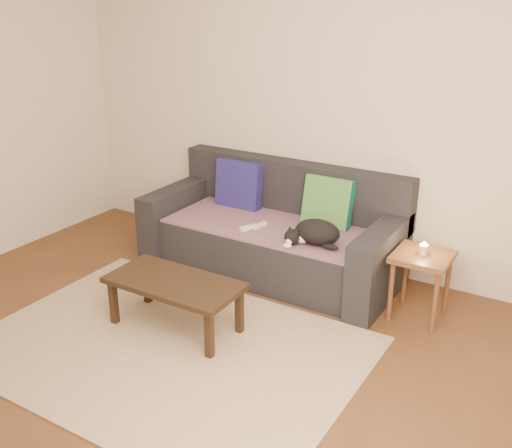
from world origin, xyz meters
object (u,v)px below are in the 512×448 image
object	(u,v)px
wii_remote_a	(260,225)
side_table	(422,265)
sofa	(274,236)
wii_remote_b	(248,227)
coffee_table	(175,287)
cat	(315,233)

from	to	relation	value
wii_remote_a	side_table	xyz separation A→B (m)	(1.31, 0.04, -0.05)
sofa	wii_remote_b	world-z (taller)	sofa
wii_remote_a	wii_remote_b	world-z (taller)	same
wii_remote_b	coffee_table	xyz separation A→B (m)	(-0.02, -0.92, -0.13)
side_table	wii_remote_a	bearing A→B (deg)	-178.17
cat	coffee_table	distance (m)	1.13
side_table	coffee_table	xyz separation A→B (m)	(-1.39, -1.05, -0.08)
sofa	cat	bearing A→B (deg)	-26.97
cat	coffee_table	size ratio (longest dim) A/B	0.46
sofa	cat	world-z (taller)	sofa
cat	side_table	distance (m)	0.80
wii_remote_a	wii_remote_b	distance (m)	0.10
wii_remote_a	coffee_table	world-z (taller)	wii_remote_a
wii_remote_b	side_table	world-z (taller)	side_table
wii_remote_b	coffee_table	distance (m)	0.93
side_table	cat	bearing A→B (deg)	-171.39
wii_remote_a	coffee_table	distance (m)	1.02
cat	coffee_table	xyz separation A→B (m)	(-0.60, -0.93, -0.20)
sofa	cat	distance (m)	0.59
cat	side_table	xyz separation A→B (m)	(0.79, 0.12, -0.12)
cat	wii_remote_b	world-z (taller)	cat
cat	wii_remote_b	size ratio (longest dim) A/B	2.85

